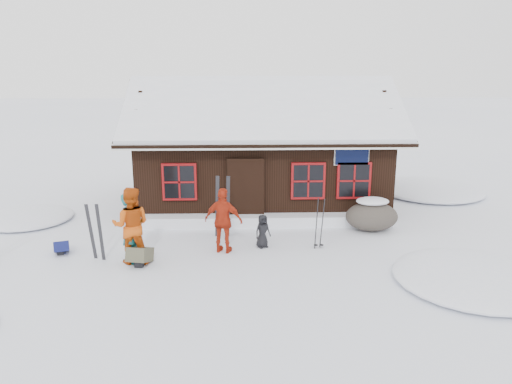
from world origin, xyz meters
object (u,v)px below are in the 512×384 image
Objects in this scene: skier_orange_left at (131,225)px; skier_crouched at (263,231)px; skier_teal at (131,228)px; backpack_blue at (62,249)px; backpack_olive at (140,258)px; skier_orange_right at (224,221)px; boulder at (372,215)px; ski_poles at (319,224)px.

skier_orange_left is 2.11× the size of skier_crouched.
skier_teal is 2.20m from backpack_blue.
backpack_olive is (0.21, -0.17, -0.79)m from skier_orange_left.
boulder is (4.32, 1.63, -0.41)m from skier_orange_right.
backpack_blue is 2.33m from backpack_olive.
skier_teal reaches higher than skier_orange_right.
boulder reaches higher than backpack_olive.
skier_teal reaches higher than boulder.
skier_orange_right is 4.64m from boulder.
skier_orange_left is 0.83m from backpack_olive.
skier_teal is 3.43m from skier_crouched.
backpack_blue is at bearing 71.83° from skier_teal.
skier_teal is 3.66× the size of backpack_blue.
skier_teal is 2.32m from skier_orange_right.
skier_orange_right reaches higher than boulder.
boulder is at bearing -6.84° from skier_crouched.
boulder is 6.81m from backpack_olive.
skier_teal is 6.94m from boulder.
skier_crouched is at bearing -15.08° from backpack_blue.
ski_poles is (-1.78, -1.41, 0.22)m from boulder.
boulder is 1.08× the size of ski_poles.
skier_teal is 4.86m from ski_poles.
skier_crouched is (3.28, 0.90, -0.43)m from skier_teal.
skier_orange_left is at bearing 151.75° from backpack_olive.
skier_teal is at bearing -170.61° from ski_poles.
boulder reaches higher than backpack_blue.
skier_teal reaches higher than ski_poles.
skier_orange_right is at bearing -167.77° from skier_orange_left.
skier_orange_right is 1.15m from skier_crouched.
skier_orange_right reaches higher than skier_crouched.
skier_orange_right is (2.25, 0.57, -0.02)m from skier_teal.
skier_crouched is 3.54m from boulder.
skier_orange_right is at bearing -77.29° from skier_teal.
ski_poles reaches higher than boulder.
backpack_olive is at bearing -159.24° from boulder.
backpack_olive is at bearing -167.68° from ski_poles.
skier_teal is at bearing -87.81° from skier_orange_left.
skier_orange_right is 1.12× the size of boulder.
skier_teal is at bearing -35.06° from backpack_blue.
skier_crouched is at bearing -145.37° from skier_orange_right.
skier_orange_left is at bearing 32.07° from skier_orange_right.
skier_crouched reaches higher than boulder.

